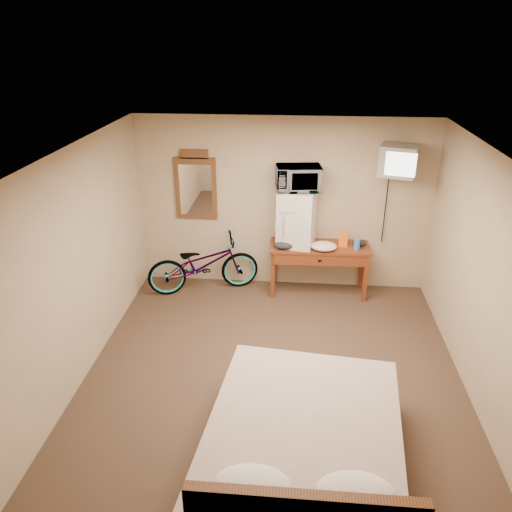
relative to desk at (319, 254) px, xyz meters
The scene contains 13 objects.
room 2.16m from the desk, 105.21° to the right, with size 4.60×4.64×2.50m.
desk is the anchor object (origin of this frame).
mini_fridge 0.62m from the desk, behind, with size 0.57×0.55×0.80m.
microwave 1.13m from the desk, behind, with size 0.60×0.41×0.33m, color silver.
snack_bag 0.40m from the desk, ahead, with size 0.12×0.07×0.24m, color orange.
blue_cup 0.54m from the desk, ahead, with size 0.09×0.09×0.16m, color #3F6FD6.
cloth_cream 0.22m from the desk, 68.18° to the right, with size 0.36×0.28×0.11m, color beige.
cloth_dark_a 0.54m from the desk, 167.55° to the right, with size 0.30×0.22×0.11m, color black.
cloth_dark_b 0.58m from the desk, ahead, with size 0.20×0.16×0.09m, color black.
crt_television 1.65m from the desk, ahead, with size 0.54×0.62×0.40m.
wall_mirror 2.01m from the desk, behind, with size 0.59×0.04×1.01m.
bicycle 1.69m from the desk, behind, with size 0.57×1.62×0.85m, color black.
bed 3.39m from the desk, 93.70° to the right, with size 1.83×2.30×0.90m.
Camera 1 is at (0.21, -4.50, 3.59)m, focal length 35.00 mm.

